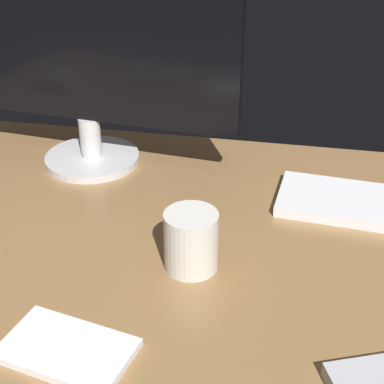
# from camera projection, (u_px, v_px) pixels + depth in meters

# --- Properties ---
(desk) EXTENTS (1.40, 0.84, 0.02)m
(desk) POSITION_uv_depth(u_px,v_px,m) (141.00, 246.00, 0.96)
(desk) COLOR olive
(desk) RESTS_ON ground
(monitor) EXTENTS (0.61, 0.19, 0.49)m
(monitor) POSITION_uv_depth(u_px,v_px,m) (81.00, 37.00, 1.08)
(monitor) COLOR silver
(monitor) RESTS_ON desk
(keyboard) EXTENTS (0.38, 0.17, 0.02)m
(keyboard) POSITION_uv_depth(u_px,v_px,m) (382.00, 207.00, 1.03)
(keyboard) COLOR white
(keyboard) RESTS_ON desk
(coffee_mug) EXTENTS (0.08, 0.08, 0.09)m
(coffee_mug) POSITION_uv_depth(u_px,v_px,m) (191.00, 241.00, 0.88)
(coffee_mug) COLOR silver
(coffee_mug) RESTS_ON desk
(notepad) EXTENTS (0.18, 0.13, 0.01)m
(notepad) POSITION_uv_depth(u_px,v_px,m) (67.00, 350.00, 0.74)
(notepad) COLOR white
(notepad) RESTS_ON desk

